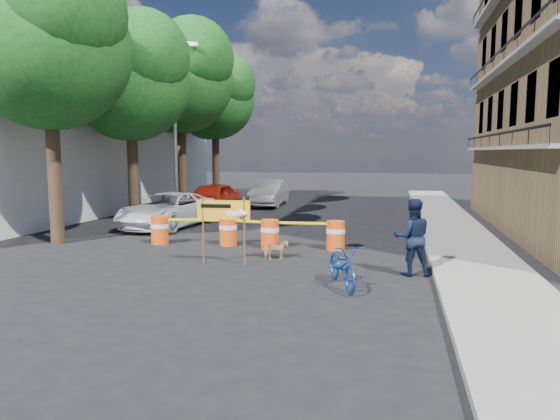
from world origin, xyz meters
The scene contains 19 objects.
ground centered at (0.00, 0.00, 0.00)m, with size 120.00×120.00×0.00m, color black.
sidewalk_east centered at (6.20, 6.00, 0.07)m, with size 2.40×40.00×0.15m, color gray.
white_building centered at (-13.00, 10.00, 3.00)m, with size 8.00×22.00×6.00m, color silver.
tree_near centered at (-6.73, 2.00, 6.36)m, with size 5.46×5.20×9.15m.
tree_mid_a centered at (-6.74, 7.00, 6.01)m, with size 5.25×5.00×8.68m.
tree_mid_b centered at (-6.73, 12.00, 6.71)m, with size 5.67×5.40×9.62m.
tree_far centered at (-6.74, 17.00, 6.22)m, with size 5.04×4.80×8.84m.
streetlamp centered at (-5.93, 9.50, 4.38)m, with size 1.25×0.18×8.00m.
barrel_far_left centered at (-3.44, 2.64, 0.47)m, with size 0.58×0.58×0.90m.
barrel_mid_left centered at (-1.17, 2.92, 0.47)m, with size 0.58×0.58×0.90m.
barrel_mid_right centered at (0.26, 2.72, 0.47)m, with size 0.58×0.58×0.90m.
barrel_far_right centered at (2.30, 2.91, 0.47)m, with size 0.58×0.58×0.90m.
detour_sign centered at (-0.18, 0.22, 1.35)m, with size 1.43×0.28×1.84m.
pedestrian centered at (4.49, 0.19, 0.94)m, with size 0.92×0.71×1.89m, color black.
bicycle centered at (2.95, -1.25, 0.95)m, with size 0.66×1.00×1.90m, color #123F96.
dog centered at (0.84, 1.20, 0.27)m, with size 0.30×0.65×0.55m, color #D8B17C.
suv_white centered at (-4.80, 6.10, 0.69)m, with size 2.29×4.96×1.38m, color white.
sedan_red centered at (-4.50, 10.10, 0.78)m, with size 1.83×4.56×1.55m, color #A61D0D.
sedan_silver centered at (-2.80, 14.63, 0.73)m, with size 1.54×4.43×1.46m, color #9FA1A6.
Camera 1 is at (4.06, -12.19, 3.01)m, focal length 32.00 mm.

